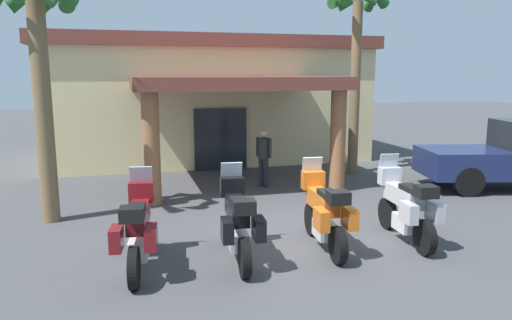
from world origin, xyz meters
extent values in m
plane|color=#424244|center=(0.00, 0.00, 0.00)|extent=(80.00, 80.00, 0.00)
cube|color=beige|center=(0.06, 10.31, 2.07)|extent=(11.70, 6.19, 4.14)
cube|color=#1E2328|center=(0.00, 7.27, 1.05)|extent=(1.80, 0.14, 2.10)
cube|color=brown|center=(-0.05, 5.15, 2.99)|extent=(5.94, 4.49, 0.35)
cylinder|color=brown|center=(-2.61, 3.42, 1.41)|extent=(0.43, 0.43, 2.82)
cylinder|color=brown|center=(2.44, 3.31, 1.41)|extent=(0.43, 0.43, 2.82)
cube|color=brown|center=(0.06, 10.31, 4.36)|extent=(12.11, 6.60, 0.44)
cylinder|color=black|center=(-3.06, 0.03, 0.33)|extent=(0.24, 0.67, 0.66)
cylinder|color=black|center=(-3.30, -1.51, 0.33)|extent=(0.24, 0.67, 0.66)
cube|color=silver|center=(-3.18, -0.76, 0.37)|extent=(0.40, 0.60, 0.32)
cube|color=maroon|center=(-3.16, -0.62, 0.88)|extent=(0.47, 1.18, 0.34)
cube|color=black|center=(-3.21, -0.96, 1.10)|extent=(0.37, 0.64, 0.10)
cube|color=maroon|center=(-3.06, 0.01, 1.15)|extent=(0.47, 0.30, 0.36)
cube|color=#B2BCC6|center=(-3.05, 0.09, 1.43)|extent=(0.41, 0.18, 0.36)
cube|color=maroon|center=(-3.53, -1.32, 0.76)|extent=(0.24, 0.46, 0.36)
cube|color=maroon|center=(-3.02, -1.40, 0.76)|extent=(0.24, 0.46, 0.36)
cube|color=black|center=(-3.29, -1.46, 1.17)|extent=(0.40, 0.37, 0.22)
cylinder|color=black|center=(-1.39, -0.04, 0.33)|extent=(0.21, 0.67, 0.66)
cylinder|color=black|center=(-1.57, -1.58, 0.33)|extent=(0.21, 0.67, 0.66)
cube|color=silver|center=(-1.48, -0.84, 0.37)|extent=(0.38, 0.59, 0.32)
cube|color=black|center=(-1.47, -0.69, 0.88)|extent=(0.43, 1.18, 0.34)
cube|color=black|center=(-1.51, -1.04, 1.10)|extent=(0.35, 0.63, 0.10)
cube|color=black|center=(-1.40, -0.06, 1.15)|extent=(0.46, 0.29, 0.36)
cube|color=#B2BCC6|center=(-1.39, 0.02, 1.43)|extent=(0.41, 0.16, 0.36)
cube|color=black|center=(-1.81, -1.41, 0.76)|extent=(0.23, 0.46, 0.36)
cube|color=black|center=(-1.29, -1.46, 0.76)|extent=(0.23, 0.46, 0.36)
cube|color=black|center=(-1.56, -1.53, 1.17)|extent=(0.39, 0.36, 0.22)
cylinder|color=black|center=(0.30, 0.05, 0.33)|extent=(0.21, 0.67, 0.66)
cylinder|color=black|center=(0.13, -1.49, 0.33)|extent=(0.21, 0.67, 0.66)
cube|color=silver|center=(0.21, -0.74, 0.37)|extent=(0.38, 0.59, 0.32)
cube|color=orange|center=(0.23, -0.59, 0.88)|extent=(0.43, 1.18, 0.34)
cube|color=black|center=(0.19, -0.94, 1.10)|extent=(0.34, 0.63, 0.10)
cube|color=orange|center=(0.30, 0.03, 1.15)|extent=(0.46, 0.29, 0.36)
cube|color=#B2BCC6|center=(0.31, 0.11, 1.43)|extent=(0.41, 0.16, 0.36)
cube|color=orange|center=(-0.11, -1.31, 0.76)|extent=(0.23, 0.46, 0.36)
cube|color=orange|center=(0.40, -1.37, 0.76)|extent=(0.23, 0.46, 0.36)
cube|color=black|center=(0.14, -1.44, 1.17)|extent=(0.39, 0.36, 0.22)
cylinder|color=black|center=(2.00, -0.02, 0.33)|extent=(0.22, 0.67, 0.66)
cylinder|color=black|center=(1.82, -1.56, 0.33)|extent=(0.22, 0.67, 0.66)
cube|color=silver|center=(1.91, -0.82, 0.37)|extent=(0.38, 0.59, 0.32)
cube|color=#B2B2B7|center=(1.93, -0.67, 0.88)|extent=(0.43, 1.18, 0.34)
cube|color=black|center=(1.89, -1.02, 1.10)|extent=(0.35, 0.63, 0.10)
cube|color=#B2B2B7|center=(2.00, -0.04, 1.15)|extent=(0.47, 0.29, 0.36)
cube|color=#B2BCC6|center=(2.01, 0.04, 1.43)|extent=(0.41, 0.16, 0.36)
cube|color=#B2B2B7|center=(1.58, -1.38, 0.76)|extent=(0.23, 0.46, 0.36)
cube|color=#B2B2B7|center=(2.10, -1.44, 0.76)|extent=(0.23, 0.46, 0.36)
cube|color=black|center=(1.83, -1.51, 1.17)|extent=(0.40, 0.36, 0.22)
cylinder|color=black|center=(0.69, 4.32, 0.42)|extent=(0.14, 0.14, 0.84)
cylinder|color=black|center=(0.58, 4.46, 0.42)|extent=(0.14, 0.14, 0.84)
cylinder|color=#262626|center=(0.63, 4.39, 1.13)|extent=(0.32, 0.32, 0.59)
cylinder|color=#262626|center=(0.77, 4.21, 1.16)|extent=(0.09, 0.09, 0.56)
cylinder|color=#262626|center=(0.50, 4.56, 1.16)|extent=(0.09, 0.09, 0.56)
sphere|color=tan|center=(0.63, 4.39, 1.57)|extent=(0.23, 0.23, 0.23)
cylinder|color=black|center=(5.99, 3.42, 0.40)|extent=(0.84, 0.44, 0.80)
cylinder|color=black|center=(5.57, 1.77, 0.40)|extent=(0.84, 0.44, 0.80)
cylinder|color=brown|center=(-4.92, 2.58, 2.41)|extent=(0.38, 0.38, 4.81)
cylinder|color=brown|center=(4.08, 5.49, 2.75)|extent=(0.32, 0.32, 5.50)
cone|color=#236028|center=(3.87, 6.06, 5.61)|extent=(1.30, 0.77, 0.69)
camera|label=1|loc=(-3.50, -8.70, 3.25)|focal=33.87mm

